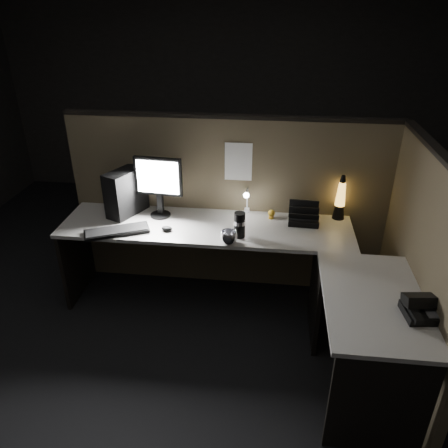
# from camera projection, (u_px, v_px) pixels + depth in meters

# --- Properties ---
(floor) EXTENTS (6.00, 6.00, 0.00)m
(floor) POSITION_uv_depth(u_px,v_px,m) (215.00, 350.00, 3.25)
(floor) COLOR black
(floor) RESTS_ON ground
(room_shell) EXTENTS (6.00, 6.00, 6.00)m
(room_shell) POSITION_uv_depth(u_px,v_px,m) (213.00, 138.00, 2.49)
(room_shell) COLOR silver
(room_shell) RESTS_ON ground
(partition_back) EXTENTS (2.66, 0.06, 1.50)m
(partition_back) POSITION_uv_depth(u_px,v_px,m) (229.00, 206.00, 3.71)
(partition_back) COLOR brown
(partition_back) RESTS_ON ground
(partition_right) EXTENTS (0.06, 1.66, 1.50)m
(partition_right) POSITION_uv_depth(u_px,v_px,m) (418.00, 271.00, 2.85)
(partition_right) COLOR brown
(partition_right) RESTS_ON ground
(desk) EXTENTS (2.60, 1.60, 0.73)m
(desk) POSITION_uv_depth(u_px,v_px,m) (244.00, 268.00, 3.18)
(desk) COLOR #ACA9A2
(desk) RESTS_ON ground
(pc_tower) EXTENTS (0.30, 0.39, 0.38)m
(pc_tower) POSITION_uv_depth(u_px,v_px,m) (126.00, 192.00, 3.56)
(pc_tower) COLOR black
(pc_tower) RESTS_ON desk
(monitor) EXTENTS (0.39, 0.17, 0.50)m
(monitor) POSITION_uv_depth(u_px,v_px,m) (158.00, 181.00, 3.47)
(monitor) COLOR black
(monitor) RESTS_ON desk
(keyboard) EXTENTS (0.51, 0.35, 0.02)m
(keyboard) POSITION_uv_depth(u_px,v_px,m) (117.00, 231.00, 3.34)
(keyboard) COLOR black
(keyboard) RESTS_ON desk
(mouse) EXTENTS (0.09, 0.07, 0.03)m
(mouse) POSITION_uv_depth(u_px,v_px,m) (167.00, 228.00, 3.37)
(mouse) COLOR black
(mouse) RESTS_ON desk
(clip_lamp) EXTENTS (0.05, 0.18, 0.23)m
(clip_lamp) POSITION_uv_depth(u_px,v_px,m) (247.00, 200.00, 3.54)
(clip_lamp) COLOR white
(clip_lamp) RESTS_ON desk
(organizer) EXTENTS (0.24, 0.22, 0.18)m
(organizer) POSITION_uv_depth(u_px,v_px,m) (303.00, 217.00, 3.49)
(organizer) COLOR black
(organizer) RESTS_ON desk
(lava_lamp) EXTENTS (0.10, 0.10, 0.37)m
(lava_lamp) POSITION_uv_depth(u_px,v_px,m) (340.00, 201.00, 3.49)
(lava_lamp) COLOR black
(lava_lamp) RESTS_ON desk
(travel_mug) EXTENTS (0.09, 0.09, 0.20)m
(travel_mug) POSITION_uv_depth(u_px,v_px,m) (240.00, 225.00, 3.24)
(travel_mug) COLOR black
(travel_mug) RESTS_ON desk
(steel_mug) EXTENTS (0.16, 0.16, 0.10)m
(steel_mug) POSITION_uv_depth(u_px,v_px,m) (229.00, 237.00, 3.18)
(steel_mug) COLOR silver
(steel_mug) RESTS_ON desk
(figurine) EXTENTS (0.06, 0.06, 0.06)m
(figurine) POSITION_uv_depth(u_px,v_px,m) (271.00, 213.00, 3.53)
(figurine) COLOR gold
(figurine) RESTS_ON desk
(pinned_paper) EXTENTS (0.22, 0.00, 0.31)m
(pinned_paper) POSITION_uv_depth(u_px,v_px,m) (238.00, 162.00, 3.48)
(pinned_paper) COLOR white
(pinned_paper) RESTS_ON partition_back
(desk_phone) EXTENTS (0.24, 0.24, 0.13)m
(desk_phone) POSITION_uv_depth(u_px,v_px,m) (423.00, 308.00, 2.46)
(desk_phone) COLOR black
(desk_phone) RESTS_ON desk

